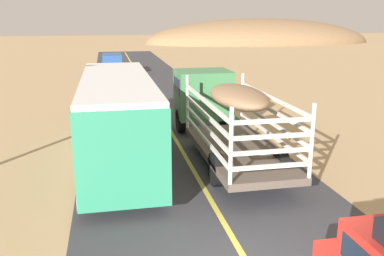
{
  "coord_description": "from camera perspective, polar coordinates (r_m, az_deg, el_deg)",
  "views": [
    {
      "loc": [
        -2.85,
        -7.13,
        5.36
      ],
      "look_at": [
        0.0,
        6.89,
        1.52
      ],
      "focal_mm": 39.03,
      "sensor_mm": 36.0,
      "label": 1
    }
  ],
  "objects": [
    {
      "name": "car_far",
      "position": [
        40.37,
        -10.84,
        8.68
      ],
      "size": [
        1.9,
        4.62,
        1.93
      ],
      "color": "#264C8C",
      "rests_on": "road_surface"
    },
    {
      "name": "livestock_truck",
      "position": [
        17.69,
        3.1,
        3.36
      ],
      "size": [
        2.53,
        9.7,
        3.02
      ],
      "color": "#3F7F4C",
      "rests_on": "road_surface"
    },
    {
      "name": "distant_hill",
      "position": [
        90.27,
        9.17,
        11.43
      ],
      "size": [
        47.69,
        23.06,
        9.93
      ],
      "primitive_type": "ellipsoid",
      "color": "olive",
      "rests_on": "ground"
    },
    {
      "name": "bus",
      "position": [
        15.73,
        -10.11,
        1.51
      ],
      "size": [
        2.54,
        10.0,
        3.21
      ],
      "color": "#2D8C66",
      "rests_on": "road_surface"
    }
  ]
}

